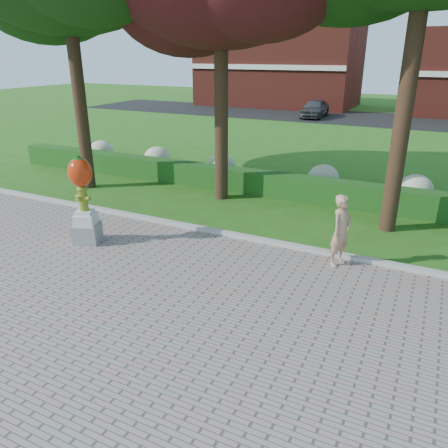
% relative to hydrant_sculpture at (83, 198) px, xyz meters
% --- Properties ---
extents(ground, '(100.00, 100.00, 0.00)m').
position_rel_hydrant_sculpture_xyz_m(ground, '(3.42, -1.00, -1.26)').
color(ground, '#2A5916').
rests_on(ground, ground).
extents(walkway, '(40.00, 14.00, 0.04)m').
position_rel_hydrant_sculpture_xyz_m(walkway, '(3.42, -5.00, -1.24)').
color(walkway, gray).
rests_on(walkway, ground).
extents(curb, '(40.00, 0.18, 0.15)m').
position_rel_hydrant_sculpture_xyz_m(curb, '(3.42, 2.00, -1.18)').
color(curb, '#ADADA5').
rests_on(curb, ground).
extents(lawn_hedge, '(24.00, 0.70, 0.80)m').
position_rel_hydrant_sculpture_xyz_m(lawn_hedge, '(3.42, 6.00, -0.86)').
color(lawn_hedge, '#164513').
rests_on(lawn_hedge, ground).
extents(hydrangea_row, '(20.10, 1.10, 0.99)m').
position_rel_hydrant_sculpture_xyz_m(hydrangea_row, '(3.99, 7.00, -0.71)').
color(hydrangea_row, '#AAAD84').
rests_on(hydrangea_row, ground).
extents(street, '(50.00, 8.00, 0.02)m').
position_rel_hydrant_sculpture_xyz_m(street, '(3.42, 27.00, -1.25)').
color(street, black).
rests_on(street, ground).
extents(building_left, '(14.00, 8.00, 7.00)m').
position_rel_hydrant_sculpture_xyz_m(building_left, '(-6.58, 33.00, 2.24)').
color(building_left, maroon).
rests_on(building_left, ground).
extents(hydrant_sculpture, '(0.82, 0.82, 2.30)m').
position_rel_hydrant_sculpture_xyz_m(hydrant_sculpture, '(0.00, 0.00, 0.00)').
color(hydrant_sculpture, gray).
rests_on(hydrant_sculpture, walkway).
extents(woman, '(0.60, 0.72, 1.70)m').
position_rel_hydrant_sculpture_xyz_m(woman, '(6.17, 1.60, -0.37)').
color(woman, tan).
rests_on(woman, walkway).
extents(parked_car, '(1.67, 3.99, 1.35)m').
position_rel_hydrant_sculpture_xyz_m(parked_car, '(-1.04, 25.84, -0.56)').
color(parked_car, '#3F4246').
rests_on(parked_car, street).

